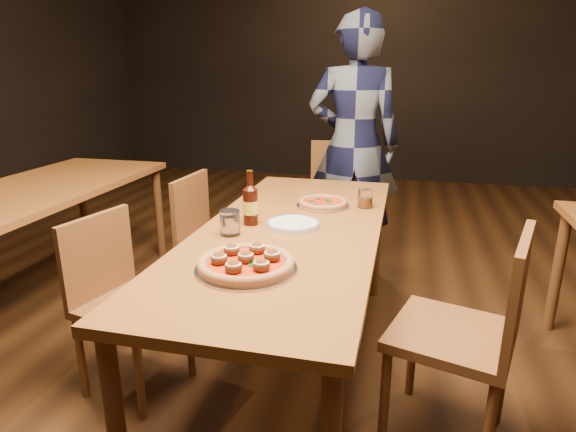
% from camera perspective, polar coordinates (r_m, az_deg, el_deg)
% --- Properties ---
extents(ground, '(9.00, 9.00, 0.00)m').
position_cam_1_polar(ground, '(2.54, 0.28, -17.65)').
color(ground, black).
extents(table_main, '(0.80, 2.00, 0.75)m').
position_cam_1_polar(table_main, '(2.22, 0.31, -3.12)').
color(table_main, brown).
rests_on(table_main, ground).
extents(table_left, '(0.80, 2.00, 0.75)m').
position_cam_1_polar(table_left, '(3.28, -28.56, 1.49)').
color(table_left, brown).
rests_on(table_left, ground).
extents(chair_main_nw, '(0.48, 0.48, 0.86)m').
position_cam_1_polar(chair_main_nw, '(2.32, -17.93, -9.84)').
color(chair_main_nw, maroon).
rests_on(chair_main_nw, ground).
extents(chair_main_sw, '(0.44, 0.44, 0.88)m').
position_cam_1_polar(chair_main_sw, '(2.90, -7.86, -3.27)').
color(chair_main_sw, maroon).
rests_on(chair_main_sw, ground).
extents(chair_main_e, '(0.54, 0.54, 0.94)m').
position_cam_1_polar(chair_main_e, '(2.01, 18.83, -12.96)').
color(chair_main_e, maroon).
rests_on(chair_main_e, ground).
extents(chair_end, '(0.52, 0.52, 0.97)m').
position_cam_1_polar(chair_end, '(3.50, 6.25, 1.14)').
color(chair_end, maroon).
rests_on(chair_end, ground).
extents(pizza_meatball, '(0.37, 0.37, 0.07)m').
position_cam_1_polar(pizza_meatball, '(1.75, -5.00, -5.57)').
color(pizza_meatball, '#B7B7BF').
rests_on(pizza_meatball, table_main).
extents(pizza_margherita, '(0.28, 0.28, 0.04)m').
position_cam_1_polar(pizza_margherita, '(2.53, 4.16, 1.56)').
color(pizza_margherita, '#B7B7BF').
rests_on(pizza_margherita, table_main).
extents(plate_stack, '(0.24, 0.24, 0.02)m').
position_cam_1_polar(plate_stack, '(2.20, 0.61, -1.01)').
color(plate_stack, white).
rests_on(plate_stack, table_main).
extents(beer_bottle, '(0.07, 0.07, 0.25)m').
position_cam_1_polar(beer_bottle, '(2.22, -4.46, 1.22)').
color(beer_bottle, black).
rests_on(beer_bottle, table_main).
extents(water_glass, '(0.09, 0.09, 0.11)m').
position_cam_1_polar(water_glass, '(2.10, -6.90, -0.77)').
color(water_glass, white).
rests_on(water_glass, table_main).
extents(amber_glass, '(0.08, 0.08, 0.10)m').
position_cam_1_polar(amber_glass, '(2.53, 9.14, 2.06)').
color(amber_glass, '#8B450F').
rests_on(amber_glass, table_main).
extents(diner, '(0.71, 0.52, 1.82)m').
position_cam_1_polar(diner, '(3.54, 7.80, 8.31)').
color(diner, black).
rests_on(diner, ground).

